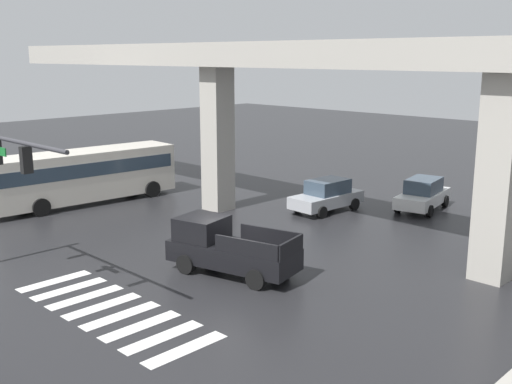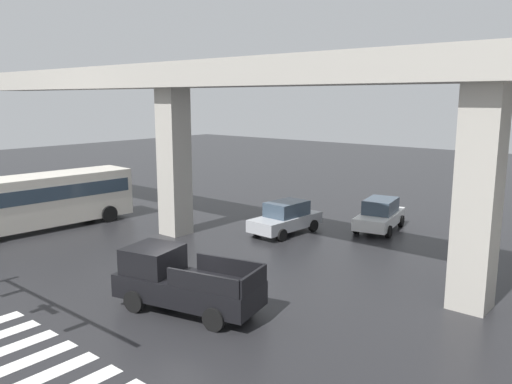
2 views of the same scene
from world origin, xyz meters
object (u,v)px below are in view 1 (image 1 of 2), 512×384
at_px(pickup_truck, 227,248).
at_px(city_bus, 82,173).
at_px(sedan_silver, 327,195).
at_px(sedan_white, 423,194).

relative_size(pickup_truck, city_bus, 0.49).
height_order(pickup_truck, city_bus, city_bus).
bearing_deg(pickup_truck, sedan_silver, 107.16).
bearing_deg(pickup_truck, sedan_white, 88.59).
height_order(city_bus, sedan_white, city_bus).
height_order(city_bus, sedan_silver, city_bus).
relative_size(pickup_truck, sedan_white, 1.19).
bearing_deg(sedan_white, sedan_silver, -132.28).
relative_size(city_bus, sedan_silver, 2.50).
bearing_deg(sedan_white, pickup_truck, -91.41).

